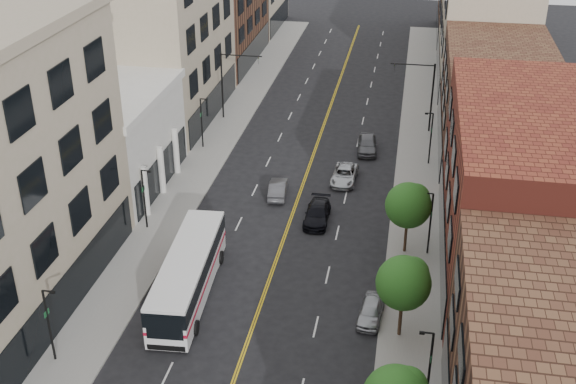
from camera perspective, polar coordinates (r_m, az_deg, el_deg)
The scene contains 25 objects.
sidewalk_left at distance 67.42m, azimuth -7.08°, elevation 1.77°, with size 4.00×110.00×0.15m, color gray.
sidewalk_right at distance 64.78m, azimuth 10.12°, elevation 0.41°, with size 4.00×110.00×0.15m, color gray.
bldg_l_white at distance 64.79m, azimuth -14.24°, elevation 3.81°, with size 10.00×14.00×8.00m, color silver.
bldg_l_far_a at distance 78.05m, azimuth -9.75°, elevation 12.19°, with size 10.00×20.00×18.00m, color tan.
bldg_l_far_b at distance 96.90m, azimuth -5.76°, elevation 14.49°, with size 10.00×20.00×15.00m, color #502D20.
bldg_r_mid at distance 52.92m, azimuth 17.99°, elevation 0.15°, with size 10.00×22.00×12.00m, color maroon.
bldg_r_far_a at distance 72.51m, azimuth 16.15°, elevation 6.98°, with size 10.00×20.00×10.00m, color #502D20.
bldg_r_far_b at distance 91.96m, azimuth 15.32°, elevation 12.65°, with size 10.00×22.00×14.00m, color tan.
bldg_r_far_c at distance 111.72m, azimuth 14.57°, elevation 14.47°, with size 10.00×18.00×11.00m, color #502D20.
tree_r_2 at distance 44.62m, azimuth 9.24°, elevation -6.98°, with size 3.40×3.40×5.59m.
tree_r_3 at distance 53.20m, azimuth 9.59°, elevation -0.94°, with size 3.40×3.40×5.59m.
lamp_l_1 at distance 45.01m, azimuth -18.36°, elevation -9.67°, with size 0.81×0.55×5.05m.
lamp_l_2 at distance 57.19m, azimuth -11.27°, elevation -0.28°, with size 0.81×0.55×5.05m.
lamp_l_3 at distance 70.90m, azimuth -6.81°, elevation 5.67°, with size 0.81×0.55×5.05m.
lamp_r_1 at distance 40.54m, azimuth 11.08°, elevation -13.32°, with size 0.81×0.55×5.05m.
lamp_r_2 at distance 53.73m, azimuth 11.15°, elevation -2.19°, with size 0.81×0.55×5.05m.
lamp_r_3 at distance 68.14m, azimuth 11.20°, elevation 4.40°, with size 0.81×0.55×5.05m.
signal_mast_left at distance 77.36m, azimuth -4.73°, elevation 8.98°, with size 4.49×0.18×7.20m.
signal_mast_right at distance 75.01m, azimuth 10.80°, elevation 7.98°, with size 4.49×0.18×7.20m.
city_bus at distance 49.41m, azimuth -7.89°, elevation -6.29°, with size 3.62×12.58×3.20m.
car_parked_far at distance 47.79m, azimuth 6.57°, elevation -9.29°, with size 1.52×3.77×1.28m, color #9FA2A6.
car_lane_behind at distance 62.17m, azimuth -0.80°, elevation 0.28°, with size 1.43×4.11×1.36m, color #48494D.
car_lane_a at distance 58.32m, azimuth 2.33°, elevation -1.71°, with size 1.90×4.67×1.36m, color black.
car_lane_b at distance 64.83m, azimuth 4.47°, elevation 1.37°, with size 2.15×4.66×1.30m, color #B6BABE.
car_lane_c at distance 70.90m, azimuth 6.28°, elevation 3.78°, with size 1.84×4.58×1.56m, color #56575C.
Camera 1 is at (8.75, -22.88, 29.14)m, focal length 45.00 mm.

